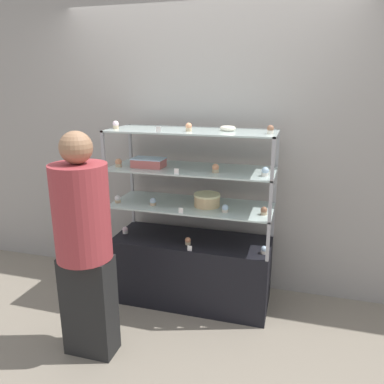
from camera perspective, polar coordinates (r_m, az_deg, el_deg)
The scene contains 27 objects.
ground_plane at distance 3.47m, azimuth -0.00°, elevation -15.94°, with size 20.00×20.00×0.00m, color gray.
back_wall at distance 3.38m, azimuth 1.89°, elevation 6.86°, with size 8.00×0.05×2.60m.
display_base at distance 3.33m, azimuth -0.00°, elevation -11.71°, with size 1.32×0.51×0.58m.
display_riser_lower at distance 3.10m, azimuth -0.00°, elevation -2.22°, with size 1.32×0.51×0.31m.
display_riser_middle at distance 3.02m, azimuth -0.00°, elevation 3.31°, with size 1.32×0.51×0.31m.
display_riser_upper at distance 2.97m, azimuth -0.00°, elevation 9.10°, with size 1.32×0.51×0.31m.
layer_cake_centerpiece at distance 3.04m, azimuth 2.30°, elevation -1.22°, with size 0.22×0.22×0.10m.
sheet_cake_frosted at distance 3.08m, azimuth -6.62°, elevation 4.49°, with size 0.26×0.16×0.07m.
cupcake_0 at distance 3.36m, azimuth -10.15°, elevation -5.74°, with size 0.05×0.05×0.06m.
cupcake_1 at distance 3.08m, azimuth -0.55°, elevation -7.49°, with size 0.05×0.05×0.06m.
cupcake_2 at distance 2.98m, azimuth 10.93°, elevation -8.66°, with size 0.05×0.05×0.06m.
price_tag_0 at distance 2.97m, azimuth -0.36°, elevation -8.57°, with size 0.04×0.00×0.04m.
cupcake_3 at distance 3.20m, azimuth -11.26°, elevation -1.07°, with size 0.05×0.05×0.06m.
cupcake_4 at distance 3.09m, azimuth -5.97°, elevation -1.49°, with size 0.05×0.05×0.06m.
cupcake_5 at distance 2.91m, azimuth 5.07°, elevation -2.52°, with size 0.05×0.05×0.06m.
cupcake_6 at distance 2.90m, azimuth 10.90°, elevation -2.85°, with size 0.05×0.05×0.06m.
price_tag_1 at distance 2.88m, azimuth -1.70°, elevation -2.85°, with size 0.04×0.00×0.04m.
cupcake_7 at distance 3.12m, azimuth -11.14°, elevation 4.38°, with size 0.05×0.05×0.07m.
cupcake_8 at distance 2.86m, azimuth 3.61°, elevation 3.62°, with size 0.05×0.05×0.07m.
cupcake_9 at distance 2.80m, azimuth 11.08°, elevation 3.05°, with size 0.05×0.05×0.07m.
price_tag_2 at distance 2.81m, azimuth -2.39°, elevation 3.15°, with size 0.04×0.00×0.04m.
cupcake_10 at distance 3.10m, azimuth -11.55°, elevation 9.99°, with size 0.05×0.05×0.06m.
cupcake_11 at distance 2.88m, azimuth -0.59°, elevation 9.86°, with size 0.05×0.05×0.06m.
cupcake_12 at distance 2.77m, azimuth 11.86°, elevation 9.29°, with size 0.05×0.05×0.06m.
price_tag_3 at distance 2.80m, azimuth -5.13°, elevation 9.44°, with size 0.04×0.00×0.04m.
donut_glazed at distance 2.92m, azimuth 5.47°, elevation 9.62°, with size 0.12×0.12×0.04m.
customer_figure at distance 2.58m, azimuth -16.13°, elevation -7.35°, with size 0.37×0.37×1.57m.
Camera 1 is at (0.81, -2.83, 1.83)m, focal length 35.00 mm.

